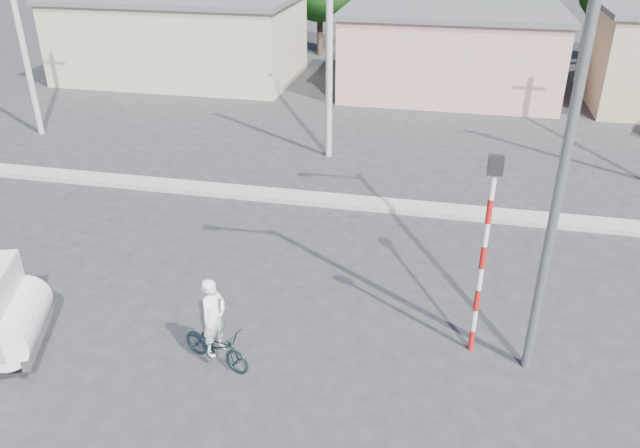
% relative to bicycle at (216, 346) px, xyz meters
% --- Properties ---
extents(ground_plane, '(120.00, 120.00, 0.00)m').
position_rel_bicycle_xyz_m(ground_plane, '(1.87, 0.04, -0.44)').
color(ground_plane, '#29292B').
rests_on(ground_plane, ground).
extents(median, '(40.00, 0.80, 0.16)m').
position_rel_bicycle_xyz_m(median, '(1.87, 8.04, -0.36)').
color(median, '#99968E').
rests_on(median, ground).
extents(bicycle, '(1.76, 1.14, 0.87)m').
position_rel_bicycle_xyz_m(bicycle, '(0.00, 0.00, 0.00)').
color(bicycle, '#152729').
rests_on(bicycle, ground).
extents(cyclist, '(0.60, 0.72, 1.68)m').
position_rel_bicycle_xyz_m(cyclist, '(0.00, 0.00, 0.41)').
color(cyclist, white).
rests_on(cyclist, ground).
extents(traffic_pole, '(0.28, 0.18, 4.36)m').
position_rel_bicycle_xyz_m(traffic_pole, '(5.07, 1.54, 2.16)').
color(traffic_pole, red).
rests_on(traffic_pole, ground).
extents(streetlight, '(2.34, 0.22, 9.00)m').
position_rel_bicycle_xyz_m(streetlight, '(6.00, 1.24, 4.53)').
color(streetlight, slate).
rests_on(streetlight, ground).
extents(building_row, '(37.80, 7.30, 4.44)m').
position_rel_bicycle_xyz_m(building_row, '(2.96, 22.04, 1.70)').
color(building_row, '#C3B893').
rests_on(building_row, ground).
extents(utility_poles, '(35.40, 0.24, 8.00)m').
position_rel_bicycle_xyz_m(utility_poles, '(5.12, 12.04, 3.63)').
color(utility_poles, '#99968E').
rests_on(utility_poles, ground).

